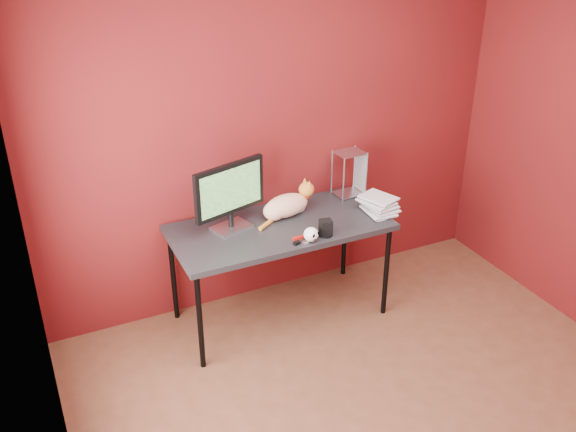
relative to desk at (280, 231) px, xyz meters
name	(u,v)px	position (x,y,z in m)	size (l,w,h in m)	color
room	(429,212)	(0.15, -1.37, 0.75)	(3.52, 3.52, 2.61)	#57301D
desk	(280,231)	(0.00, 0.00, 0.00)	(1.50, 0.70, 0.75)	black
monitor	(230,193)	(-0.32, 0.09, 0.31)	(0.53, 0.24, 0.47)	#B0B0B5
cat	(287,205)	(0.10, 0.11, 0.13)	(0.49, 0.25, 0.24)	orange
skull_mug	(311,234)	(0.09, -0.29, 0.10)	(0.10, 0.11, 0.10)	white
speaker	(326,228)	(0.21, -0.26, 0.10)	(0.10, 0.10, 0.11)	black
book_stack	(373,131)	(0.63, -0.12, 0.67)	(0.26, 0.30, 1.23)	beige
wire_rack	(349,173)	(0.67, 0.23, 0.22)	(0.21, 0.17, 0.35)	#B0B0B5
pocket_knife	(299,238)	(0.03, -0.23, 0.06)	(0.09, 0.02, 0.02)	#A7150C
black_gadget	(297,243)	(-0.01, -0.29, 0.06)	(0.04, 0.03, 0.02)	black
washer	(305,242)	(0.05, -0.29, 0.05)	(0.05, 0.05, 0.00)	#B0B0B5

